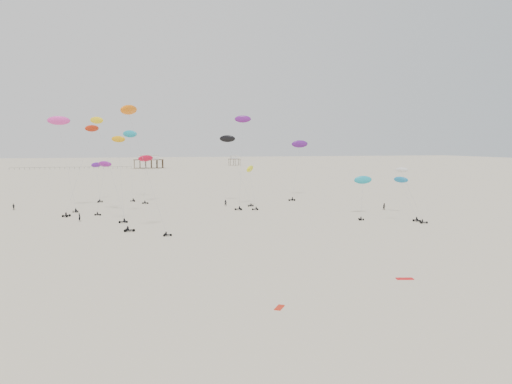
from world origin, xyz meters
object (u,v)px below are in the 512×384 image
object	(u,v)px
pavilion_main	(149,162)
pavilion_small	(234,161)
rig_0	(406,191)
rig_3	(104,173)
spectator_0	(80,221)

from	to	relation	value
pavilion_main	pavilion_small	bearing A→B (deg)	23.20
rig_0	rig_3	size ratio (longest dim) A/B	1.19
rig_3	spectator_0	size ratio (longest dim) A/B	6.35
pavilion_main	pavilion_small	xyz separation A→B (m)	(70.00, 30.00, -0.74)
rig_0	rig_3	bearing A→B (deg)	-30.89
pavilion_main	rig_3	world-z (taller)	rig_3
pavilion_main	rig_0	xyz separation A→B (m)	(48.34, -259.70, 1.81)
pavilion_small	spectator_0	bearing A→B (deg)	-109.36
pavilion_main	rig_0	bearing A→B (deg)	-79.46
pavilion_small	spectator_0	xyz separation A→B (m)	(-97.82, -278.38, -3.49)
rig_0	rig_3	world-z (taller)	rig_3
rig_3	spectator_0	bearing A→B (deg)	16.52
rig_0	spectator_0	bearing A→B (deg)	-19.99
rig_3	spectator_0	distance (m)	17.75
rig_3	pavilion_small	bearing A→B (deg)	-162.59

